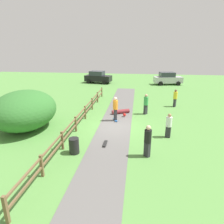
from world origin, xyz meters
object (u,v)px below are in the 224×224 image
(bystander_white, at_px, (169,125))
(parked_car_silver, at_px, (168,78))
(bystander_black, at_px, (148,140))
(skater_riding, at_px, (115,108))
(bush_large, at_px, (25,110))
(skateboard_loose, at_px, (105,143))
(parked_car_black, at_px, (98,77))
(bystander_yellow, at_px, (175,97))
(skater_fallen, at_px, (121,112))
(trash_bin, at_px, (74,146))
(bystander_green, at_px, (146,103))

(bystander_white, bearing_deg, parked_car_silver, 82.69)
(bystander_white, bearing_deg, bystander_black, -119.04)
(skater_riding, xyz_separation_m, bystander_black, (2.30, -5.18, -0.11))
(bystander_black, bearing_deg, bush_large, 161.48)
(skateboard_loose, relative_size, bystander_black, 0.44)
(skater_riding, distance_m, parked_car_black, 17.48)
(bystander_yellow, distance_m, parked_car_silver, 12.18)
(bush_large, relative_size, parked_car_silver, 1.14)
(bystander_black, bearing_deg, parked_car_silver, 79.85)
(bystander_white, relative_size, parked_car_silver, 0.37)
(skater_riding, distance_m, skater_fallen, 2.01)
(bystander_yellow, bearing_deg, bystander_black, -107.21)
(trash_bin, bearing_deg, skater_riding, 72.35)
(bystander_green, relative_size, bystander_white, 1.10)
(bystander_green, bearing_deg, trash_bin, -119.42)
(skater_fallen, distance_m, bystander_yellow, 5.87)
(trash_bin, distance_m, skateboard_loose, 1.98)
(bystander_yellow, bearing_deg, skateboard_loose, -122.00)
(bystander_yellow, bearing_deg, skater_riding, -138.93)
(skater_riding, distance_m, bystander_yellow, 7.10)
(parked_car_silver, bearing_deg, bystander_yellow, -94.19)
(bystander_white, distance_m, parked_car_black, 21.17)
(bush_large, xyz_separation_m, skateboard_loose, (6.05, -1.82, -1.30))
(skater_riding, height_order, bystander_yellow, skater_riding)
(bystander_black, bearing_deg, bystander_yellow, 72.79)
(bush_large, relative_size, bystander_white, 3.10)
(bush_large, height_order, skateboard_loose, bush_large)
(bystander_yellow, bearing_deg, bystander_white, -102.46)
(parked_car_black, bearing_deg, bystander_green, -64.24)
(bystander_black, bearing_deg, trash_bin, -177.73)
(skater_fallen, bearing_deg, parked_car_silver, 68.45)
(bystander_green, height_order, parked_car_silver, parked_car_silver)
(skateboard_loose, distance_m, parked_car_black, 21.49)
(trash_bin, relative_size, bystander_green, 0.50)
(bush_large, distance_m, parked_car_black, 19.22)
(skateboard_loose, bearing_deg, skater_riding, 87.84)
(parked_car_black, bearing_deg, skater_fallen, -71.57)
(skater_fallen, relative_size, skateboard_loose, 1.97)
(trash_bin, xyz_separation_m, skater_fallen, (2.00, 7.11, -0.25))
(trash_bin, distance_m, skater_fallen, 7.38)
(bystander_green, bearing_deg, bush_large, -153.41)
(parked_car_silver, bearing_deg, bystander_green, -104.39)
(bush_large, bearing_deg, trash_bin, -33.73)
(skateboard_loose, distance_m, bystander_white, 4.29)
(bystander_green, distance_m, bystander_white, 4.75)
(bush_large, relative_size, skater_riding, 2.61)
(bush_large, xyz_separation_m, parked_car_silver, (12.44, 19.14, -0.43))
(skater_fallen, distance_m, skateboard_loose, 5.93)
(bystander_green, xyz_separation_m, parked_car_silver, (3.80, 14.82, -0.04))
(trash_bin, height_order, bystander_yellow, bystander_yellow)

